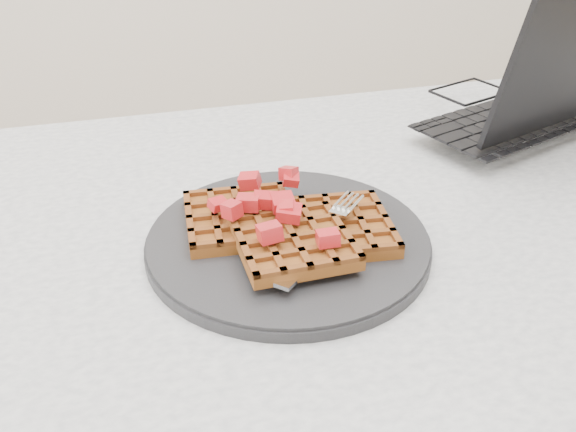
# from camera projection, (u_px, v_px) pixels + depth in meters

# --- Properties ---
(table) EXTENTS (1.20, 0.80, 0.75)m
(table) POSITION_uv_depth(u_px,v_px,m) (378.00, 297.00, 0.81)
(table) COLOR silver
(table) RESTS_ON ground
(plate) EXTENTS (0.31, 0.31, 0.02)m
(plate) POSITION_uv_depth(u_px,v_px,m) (288.00, 241.00, 0.69)
(plate) COLOR black
(plate) RESTS_ON table
(waffles) EXTENTS (0.22, 0.19, 0.03)m
(waffles) POSITION_uv_depth(u_px,v_px,m) (289.00, 228.00, 0.68)
(waffles) COLOR brown
(waffles) RESTS_ON plate
(strawberry_pile) EXTENTS (0.15, 0.15, 0.02)m
(strawberry_pile) POSITION_uv_depth(u_px,v_px,m) (288.00, 205.00, 0.67)
(strawberry_pile) COLOR #A20A12
(strawberry_pile) RESTS_ON waffles
(fork) EXTENTS (0.14, 0.15, 0.02)m
(fork) POSITION_uv_depth(u_px,v_px,m) (327.00, 241.00, 0.66)
(fork) COLOR silver
(fork) RESTS_ON plate
(laptop) EXTENTS (0.42, 0.36, 0.25)m
(laptop) POSITION_uv_depth(u_px,v_px,m) (516.00, 101.00, 0.97)
(laptop) COLOR black
(laptop) RESTS_ON table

